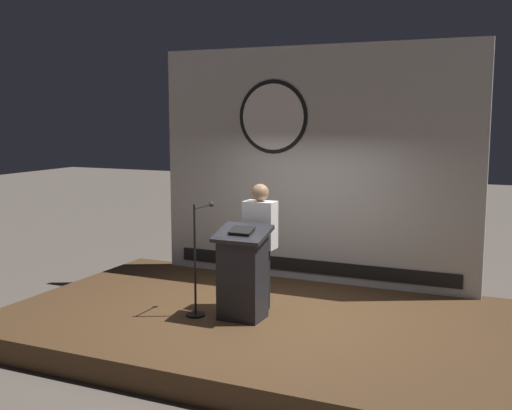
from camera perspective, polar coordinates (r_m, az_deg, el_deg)
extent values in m
plane|color=#6B6056|center=(8.08, 0.59, -11.90)|extent=(40.00, 40.00, 0.00)
cube|color=brown|center=(8.03, 0.59, -10.90)|extent=(6.40, 4.00, 0.30)
cube|color=silver|center=(9.35, 5.17, 3.58)|extent=(4.86, 0.10, 3.47)
cylinder|color=black|center=(9.49, 1.54, 7.96)|extent=(1.10, 0.02, 1.10)
cylinder|color=white|center=(9.49, 1.53, 7.96)|extent=(0.98, 0.02, 0.98)
cube|color=black|center=(9.53, 4.94, -5.55)|extent=(4.38, 0.02, 0.20)
cube|color=#26262B|center=(7.71, -1.23, -6.57)|extent=(0.52, 0.40, 1.03)
cube|color=#26262B|center=(7.59, -1.24, -2.60)|extent=(0.64, 0.49, 0.19)
cube|color=black|center=(7.57, -1.31, -2.29)|extent=(0.28, 0.20, 0.08)
cylinder|color=black|center=(8.15, 0.37, -6.62)|extent=(0.26, 0.26, 0.79)
cube|color=white|center=(8.01, 0.37, -1.80)|extent=(0.40, 0.24, 0.61)
sphere|color=#997051|center=(7.95, 0.38, 1.14)|extent=(0.22, 0.22, 0.22)
cylinder|color=black|center=(7.98, -5.46, -9.84)|extent=(0.24, 0.24, 0.02)
cylinder|color=black|center=(7.80, -5.53, -5.05)|extent=(0.03, 0.03, 1.39)
cylinder|color=black|center=(7.86, -4.81, -0.13)|extent=(0.02, 0.43, 0.02)
sphere|color=#262626|center=(8.05, -4.06, 0.07)|extent=(0.07, 0.07, 0.07)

